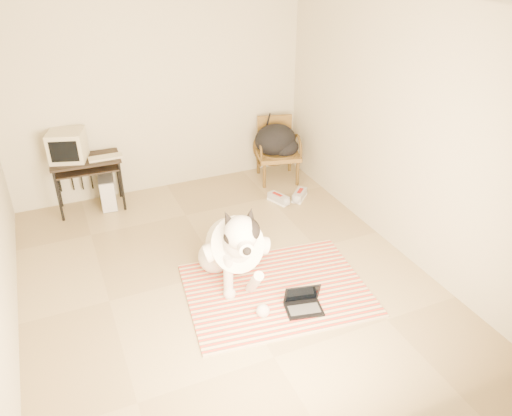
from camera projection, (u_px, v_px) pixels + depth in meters
floor at (221, 272)px, 5.32m from camera, size 4.50×4.50×0.00m
ceiling at (209, 0)px, 3.99m from camera, size 4.50×4.50×0.00m
wall_back at (158, 92)px, 6.45m from camera, size 4.50×0.00×4.50m
wall_front at (348, 299)px, 2.86m from camera, size 4.50×0.00×4.50m
wall_right at (392, 126)px, 5.35m from camera, size 0.00×4.50×4.50m
rug at (276, 290)px, 5.05m from camera, size 1.94×1.57×0.02m
dog at (234, 247)px, 5.01m from camera, size 0.69×1.44×1.03m
laptop at (303, 303)px, 4.76m from camera, size 0.39×0.32×0.24m
computer_desk at (86, 166)px, 6.23m from camera, size 0.86×0.50×0.70m
crt_monitor at (67, 146)px, 6.09m from camera, size 0.51×0.49×0.37m
desk_keyboard at (105, 157)px, 6.20m from camera, size 0.41×0.15×0.03m
pc_tower at (107, 191)px, 6.50m from camera, size 0.23×0.46×0.42m
rattan_chair at (277, 149)px, 7.12m from camera, size 0.69×0.68×0.88m
backpack at (277, 141)px, 6.97m from camera, size 0.59×0.52×0.44m
sneaker_left at (278, 199)px, 6.65m from camera, size 0.23×0.34×0.11m
sneaker_right at (300, 195)px, 6.74m from camera, size 0.31×0.31×0.11m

